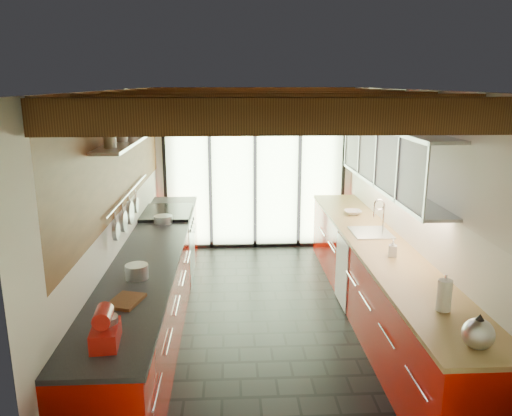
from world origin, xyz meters
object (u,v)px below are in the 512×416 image
(soap_bottle, at_px, (393,248))
(bowl, at_px, (353,212))
(kettle, at_px, (478,332))
(paper_towel, at_px, (444,296))
(stand_mixer, at_px, (105,329))

(soap_bottle, bearing_deg, bowl, 90.00)
(kettle, bearing_deg, bowl, 90.00)
(paper_towel, height_order, bowl, paper_towel)
(bowl, bearing_deg, kettle, -90.00)
(stand_mixer, bearing_deg, soap_bottle, 32.95)
(soap_bottle, height_order, bowl, soap_bottle)
(bowl, bearing_deg, soap_bottle, -90.00)
(bowl, bearing_deg, paper_towel, -90.00)
(stand_mixer, bearing_deg, bowl, 52.86)
(paper_towel, relative_size, soap_bottle, 1.66)
(paper_towel, relative_size, bowl, 1.31)
(bowl, bearing_deg, stand_mixer, -127.14)
(kettle, relative_size, bowl, 1.30)
(soap_bottle, distance_m, bowl, 1.71)
(paper_towel, height_order, soap_bottle, paper_towel)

